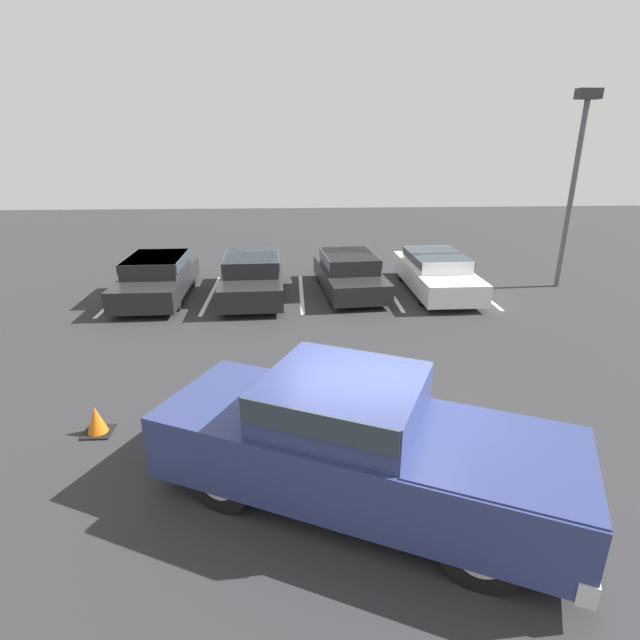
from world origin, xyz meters
name	(u,v)px	position (x,y,z in m)	size (l,w,h in m)	color
ground_plane	(373,465)	(0.00, 0.00, 0.00)	(60.00, 60.00, 0.00)	#2D2D30
stall_stripe_a	(119,296)	(-6.65, 9.03, 0.00)	(0.12, 4.17, 0.01)	white
stall_stripe_b	(211,295)	(-3.77, 9.03, 0.00)	(0.12, 4.17, 0.01)	white
stall_stripe_c	(301,293)	(-0.90, 9.03, 0.00)	(0.12, 4.17, 0.01)	white
stall_stripe_d	(390,292)	(1.98, 9.03, 0.00)	(0.12, 4.17, 0.01)	white
stall_stripe_e	(477,290)	(4.86, 9.03, 0.00)	(0.12, 4.17, 0.01)	white
pickup_truck	(363,443)	(-0.28, -0.74, 0.90)	(5.84, 4.16, 1.79)	navy
parked_sedan_a	(157,276)	(-5.34, 8.84, 0.68)	(1.89, 4.43, 1.29)	#232326
parked_sedan_b	(253,275)	(-2.41, 8.83, 0.69)	(1.98, 4.55, 1.30)	#232326
parked_sedan_c	(349,272)	(0.65, 9.15, 0.65)	(2.12, 4.41, 1.23)	#232326
parked_sedan_d	(436,271)	(3.45, 9.06, 0.65)	(1.85, 4.78, 1.22)	silver
light_post	(576,167)	(7.69, 9.37, 3.83)	(0.70, 0.36, 6.07)	#515156
traffic_cone	(97,421)	(-4.48, 1.13, 0.22)	(0.46, 0.46, 0.49)	black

